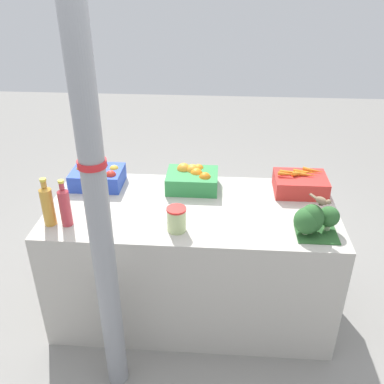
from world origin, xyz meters
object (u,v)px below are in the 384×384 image
orange_crate (193,179)px  broccoli_pile (313,220)px  apple_crate (97,175)px  carrot_crate (300,183)px  support_pole (93,169)px  juice_bottle_ruby (65,206)px  sparrow_bird (322,201)px  juice_bottle_amber (48,205)px  pickle_jar (177,219)px

orange_crate → broccoli_pile: broccoli_pile is taller
apple_crate → carrot_crate: (1.31, -0.00, -0.01)m
support_pole → orange_crate: bearing=66.4°
apple_crate → broccoli_pile: size_ratio=1.29×
juice_bottle_ruby → orange_crate: bearing=35.7°
apple_crate → carrot_crate: size_ratio=1.00×
orange_crate → juice_bottle_ruby: (-0.67, -0.48, 0.06)m
broccoli_pile → juice_bottle_ruby: juice_bottle_ruby is taller
carrot_crate → sparrow_bird: size_ratio=3.01×
juice_bottle_amber → apple_crate: bearing=73.7°
broccoli_pile → juice_bottle_ruby: bearing=-179.7°
support_pole → sparrow_bird: size_ratio=24.64×
support_pole → apple_crate: size_ratio=8.19×
juice_bottle_amber → juice_bottle_ruby: (0.10, -0.00, -0.00)m
orange_crate → pickle_jar: (-0.05, -0.49, 0.00)m
broccoli_pile → juice_bottle_ruby: (-1.35, -0.01, 0.03)m
orange_crate → sparrow_bird: size_ratio=3.01×
juice_bottle_ruby → sparrow_bird: bearing=0.3°
juice_bottle_ruby → sparrow_bird: size_ratio=2.59×
carrot_crate → juice_bottle_ruby: juice_bottle_ruby is taller
juice_bottle_ruby → pickle_jar: 0.62m
juice_bottle_amber → pickle_jar: (0.71, -0.01, -0.05)m
orange_crate → juice_bottle_amber: bearing=-147.9°
apple_crate → orange_crate: 0.62m
support_pole → apple_crate: 0.99m
juice_bottle_amber → juice_bottle_ruby: size_ratio=1.02×
pickle_jar → juice_bottle_amber: bearing=179.0°
orange_crate → pickle_jar: orange_crate is taller
apple_crate → broccoli_pile: bearing=-19.9°
orange_crate → juice_bottle_amber: 0.90m
juice_bottle_ruby → pickle_jar: (0.61, -0.01, -0.05)m
support_pole → orange_crate: 1.03m
carrot_crate → broccoli_pile: (-0.00, -0.47, 0.03)m
support_pole → pickle_jar: size_ratio=18.90×
apple_crate → pickle_jar: (0.57, -0.49, 0.00)m
orange_crate → juice_bottle_amber: juice_bottle_amber is taller
broccoli_pile → juice_bottle_ruby: size_ratio=0.90×
carrot_crate → juice_bottle_amber: juice_bottle_amber is taller
support_pole → sparrow_bird: 1.18m
apple_crate → juice_bottle_ruby: juice_bottle_ruby is taller
broccoli_pile → pickle_jar: broccoli_pile is taller
sparrow_bird → broccoli_pile: bearing=-129.6°
support_pole → orange_crate: support_pole is taller
apple_crate → sparrow_bird: size_ratio=3.01×
support_pole → sparrow_bird: (1.07, 0.37, -0.33)m
carrot_crate → apple_crate: bearing=179.8°
orange_crate → carrot_crate: (0.68, -0.00, -0.01)m
carrot_crate → juice_bottle_amber: bearing=-161.8°
support_pole → sparrow_bird: support_pole is taller
orange_crate → carrot_crate: 0.68m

